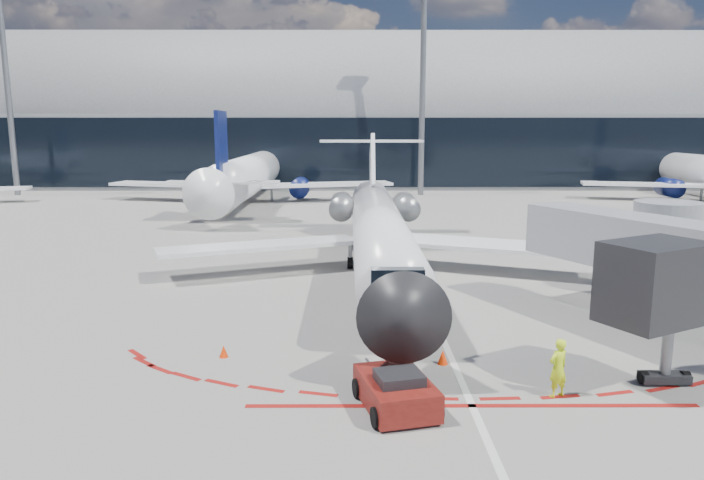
{
  "coord_description": "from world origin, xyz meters",
  "views": [
    {
      "loc": [
        -3.76,
        -29.57,
        8.52
      ],
      "look_at": [
        -3.66,
        3.2,
        2.52
      ],
      "focal_mm": 32.0,
      "sensor_mm": 36.0,
      "label": 1
    }
  ],
  "objects_px": {
    "ramp_worker": "(558,368)",
    "uld_container": "(395,314)",
    "regional_jet": "(379,229)",
    "pushback_tug": "(396,391)"
  },
  "relations": [
    {
      "from": "pushback_tug",
      "to": "ramp_worker",
      "type": "height_order",
      "value": "ramp_worker"
    },
    {
      "from": "pushback_tug",
      "to": "uld_container",
      "type": "height_order",
      "value": "uld_container"
    },
    {
      "from": "ramp_worker",
      "to": "uld_container",
      "type": "relative_size",
      "value": 0.74
    },
    {
      "from": "ramp_worker",
      "to": "uld_container",
      "type": "xyz_separation_m",
      "value": [
        -4.77,
        5.56,
        0.05
      ]
    },
    {
      "from": "pushback_tug",
      "to": "regional_jet",
      "type": "bearing_deg",
      "value": 74.9
    },
    {
      "from": "regional_jet",
      "to": "ramp_worker",
      "type": "relative_size",
      "value": 16.47
    },
    {
      "from": "regional_jet",
      "to": "uld_container",
      "type": "height_order",
      "value": "regional_jet"
    },
    {
      "from": "ramp_worker",
      "to": "uld_container",
      "type": "distance_m",
      "value": 7.33
    },
    {
      "from": "pushback_tug",
      "to": "ramp_worker",
      "type": "distance_m",
      "value": 5.27
    },
    {
      "from": "ramp_worker",
      "to": "regional_jet",
      "type": "bearing_deg",
      "value": -100.39
    }
  ]
}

